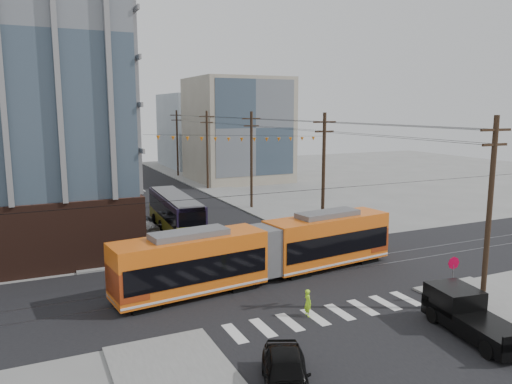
% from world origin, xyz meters
% --- Properties ---
extents(ground, '(160.00, 160.00, 0.00)m').
position_xyz_m(ground, '(0.00, 0.00, 0.00)').
color(ground, slate).
extents(bg_bldg_nw_near, '(18.00, 16.00, 18.00)m').
position_xyz_m(bg_bldg_nw_near, '(-17.00, 52.00, 9.00)').
color(bg_bldg_nw_near, '#8C99A5').
rests_on(bg_bldg_nw_near, ground).
extents(bg_bldg_ne_near, '(14.00, 14.00, 16.00)m').
position_xyz_m(bg_bldg_ne_near, '(16.00, 48.00, 8.00)').
color(bg_bldg_ne_near, gray).
rests_on(bg_bldg_ne_near, ground).
extents(bg_bldg_nw_far, '(16.00, 18.00, 20.00)m').
position_xyz_m(bg_bldg_nw_far, '(-14.00, 72.00, 10.00)').
color(bg_bldg_nw_far, gray).
rests_on(bg_bldg_nw_far, ground).
extents(bg_bldg_ne_far, '(16.00, 16.00, 14.00)m').
position_xyz_m(bg_bldg_ne_far, '(18.00, 68.00, 7.00)').
color(bg_bldg_ne_far, '#8C99A5').
rests_on(bg_bldg_ne_far, ground).
extents(utility_pole_near, '(0.30, 0.30, 11.00)m').
position_xyz_m(utility_pole_near, '(8.50, -6.00, 5.50)').
color(utility_pole_near, black).
rests_on(utility_pole_near, ground).
extents(utility_pole_far, '(0.30, 0.30, 11.00)m').
position_xyz_m(utility_pole_far, '(8.50, 56.00, 5.50)').
color(utility_pole_far, black).
rests_on(utility_pole_far, ground).
extents(streetcar, '(20.51, 5.31, 3.92)m').
position_xyz_m(streetcar, '(-0.68, 3.69, 1.96)').
color(streetcar, orange).
rests_on(streetcar, ground).
extents(city_bus, '(3.21, 12.34, 3.47)m').
position_xyz_m(city_bus, '(-2.30, 19.42, 1.73)').
color(city_bus, black).
rests_on(city_bus, ground).
extents(pickup_truck, '(2.99, 6.22, 2.03)m').
position_xyz_m(pickup_truck, '(5.19, -8.42, 1.01)').
color(pickup_truck, black).
rests_on(pickup_truck, ground).
extents(black_sedan, '(3.61, 5.07, 1.60)m').
position_xyz_m(black_sedan, '(-5.73, -8.72, 0.80)').
color(black_sedan, black).
rests_on(black_sedan, ground).
extents(parked_car_silver, '(3.10, 4.55, 1.42)m').
position_xyz_m(parked_car_silver, '(-5.39, 12.12, 0.71)').
color(parked_car_silver, '#979FA9').
rests_on(parked_car_silver, ground).
extents(parked_car_white, '(2.94, 4.58, 1.24)m').
position_xyz_m(parked_car_white, '(-5.42, 19.42, 0.62)').
color(parked_car_white, silver).
rests_on(parked_car_white, ground).
extents(parked_car_grey, '(2.15, 4.53, 1.25)m').
position_xyz_m(parked_car_grey, '(-5.14, 23.66, 0.62)').
color(parked_car_grey, slate).
rests_on(parked_car_grey, ground).
extents(pedestrian, '(0.38, 0.57, 1.55)m').
position_xyz_m(pedestrian, '(-1.11, -2.68, 0.77)').
color(pedestrian, '#B1FD27').
rests_on(pedestrian, ground).
extents(stop_sign, '(0.86, 0.86, 2.54)m').
position_xyz_m(stop_sign, '(7.83, -4.37, 1.27)').
color(stop_sign, '#C2002D').
rests_on(stop_sign, ground).
extents(jersey_barrier, '(1.38, 3.81, 0.75)m').
position_xyz_m(jersey_barrier, '(8.30, 12.36, 0.37)').
color(jersey_barrier, slate).
rests_on(jersey_barrier, ground).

